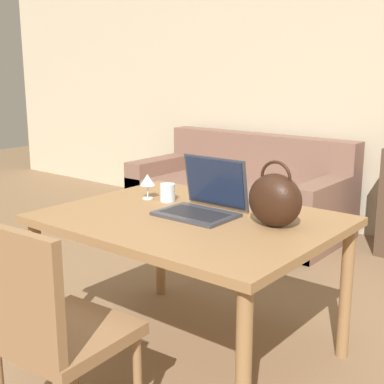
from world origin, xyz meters
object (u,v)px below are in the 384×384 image
(couch, at_px, (240,197))
(handbag, at_px, (275,200))
(drinking_glass, at_px, (168,193))
(wine_glass, at_px, (147,181))
(chair, at_px, (50,325))
(laptop, at_px, (205,199))

(couch, xyz_separation_m, handbag, (1.42, -1.87, 0.57))
(drinking_glass, distance_m, wine_glass, 0.13)
(chair, distance_m, wine_glass, 1.10)
(chair, relative_size, drinking_glass, 9.48)
(couch, distance_m, laptop, 2.21)
(wine_glass, bearing_deg, handbag, -1.31)
(laptop, relative_size, handbag, 1.22)
(laptop, bearing_deg, wine_glass, 175.35)
(couch, xyz_separation_m, laptop, (1.04, -1.88, 0.51))
(couch, relative_size, wine_glass, 14.05)
(chair, distance_m, couch, 3.01)
(chair, xyz_separation_m, handbag, (0.37, 0.95, 0.35))
(chair, height_order, wine_glass, chair)
(handbag, bearing_deg, drinking_glass, 176.19)
(wine_glass, xyz_separation_m, handbag, (0.79, -0.02, 0.02))
(couch, relative_size, handbag, 6.36)
(drinking_glass, bearing_deg, laptop, -11.56)
(couch, relative_size, drinking_glass, 20.14)
(wine_glass, bearing_deg, drinking_glass, 12.65)
(handbag, bearing_deg, couch, 127.23)
(couch, bearing_deg, handbag, -52.77)
(drinking_glass, xyz_separation_m, handbag, (0.67, -0.04, 0.08))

